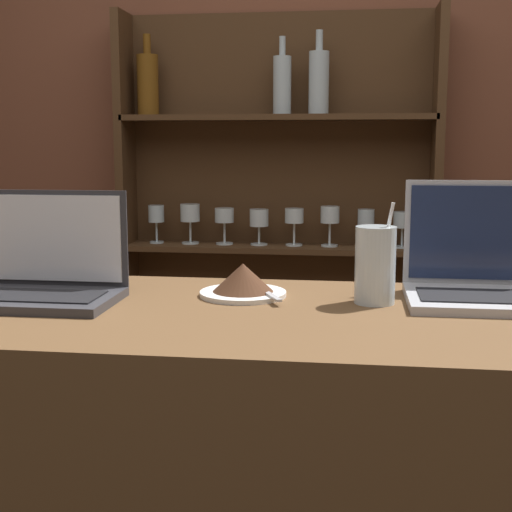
{
  "coord_description": "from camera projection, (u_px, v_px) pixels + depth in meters",
  "views": [
    {
      "loc": [
        0.16,
        -1.0,
        1.4
      ],
      "look_at": [
        -0.03,
        0.34,
        1.18
      ],
      "focal_mm": 50.0,
      "sensor_mm": 36.0,
      "label": 1
    }
  ],
  "objects": [
    {
      "name": "cake_plate",
      "position": [
        243.0,
        282.0,
        1.48
      ],
      "size": [
        0.18,
        0.18,
        0.07
      ],
      "color": "white",
      "rests_on": "bar_counter"
    },
    {
      "name": "back_shelf",
      "position": [
        276.0,
        257.0,
        2.62
      ],
      "size": [
        1.14,
        0.18,
        1.86
      ],
      "color": "#472D19",
      "rests_on": "ground_plane"
    },
    {
      "name": "laptop_near",
      "position": [
        40.0,
        276.0,
        1.44
      ],
      "size": [
        0.33,
        0.21,
        0.22
      ],
      "color": "#333338",
      "rests_on": "bar_counter"
    },
    {
      "name": "water_glass",
      "position": [
        375.0,
        265.0,
        1.41
      ],
      "size": [
        0.08,
        0.08,
        0.2
      ],
      "color": "silver",
      "rests_on": "bar_counter"
    },
    {
      "name": "laptop_far",
      "position": [
        480.0,
        275.0,
        1.44
      ],
      "size": [
        0.3,
        0.24,
        0.24
      ],
      "color": "#ADADB2",
      "rests_on": "bar_counter"
    },
    {
      "name": "back_wall",
      "position": [
        311.0,
        156.0,
        2.63
      ],
      "size": [
        7.0,
        0.06,
        2.7
      ],
      "color": "brown",
      "rests_on": "ground_plane"
    }
  ]
}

